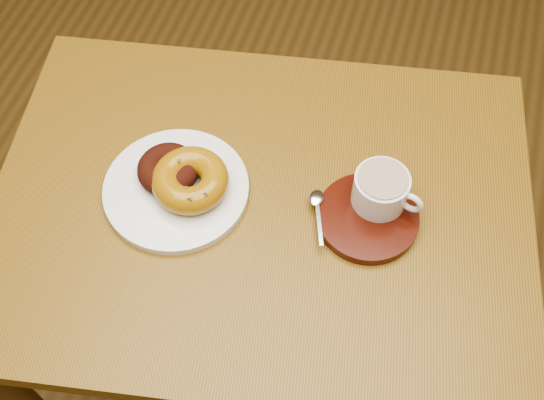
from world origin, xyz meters
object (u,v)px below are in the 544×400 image
(saucer, at_px, (368,218))
(coffee_cup, at_px, (382,189))
(donut_plate, at_px, (176,189))
(cafe_table, at_px, (261,243))

(saucer, distance_m, coffee_cup, 0.05)
(donut_plate, bearing_deg, coffee_cup, 11.70)
(coffee_cup, bearing_deg, saucer, -93.87)
(donut_plate, distance_m, coffee_cup, 0.33)
(cafe_table, distance_m, donut_plate, 0.20)
(donut_plate, xyz_separation_m, coffee_cup, (0.32, 0.07, 0.04))
(donut_plate, bearing_deg, saucer, 6.27)
(cafe_table, height_order, donut_plate, donut_plate)
(cafe_table, relative_size, donut_plate, 4.11)
(cafe_table, relative_size, saucer, 6.04)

